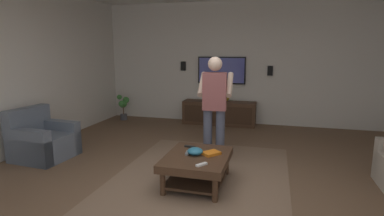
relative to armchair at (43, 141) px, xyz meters
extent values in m
plane|color=brown|center=(-0.45, -2.71, -0.28)|extent=(9.05, 9.05, 0.00)
cube|color=silver|center=(3.37, -2.71, 1.15)|extent=(0.10, 6.63, 2.86)
cube|color=#7A604C|center=(-0.12, -2.68, -0.27)|extent=(3.12, 2.35, 0.01)
cube|color=slate|center=(0.00, -0.04, -0.08)|extent=(0.86, 0.86, 0.40)
cube|color=slate|center=(0.02, 0.28, 0.33)|extent=(0.81, 0.24, 0.42)
cube|color=slate|center=(-0.32, -0.02, 0.00)|extent=(0.22, 0.81, 0.56)
cube|color=slate|center=(0.32, -0.07, 0.00)|extent=(0.22, 0.81, 0.56)
cube|color=#422B1C|center=(-0.32, -2.68, 0.07)|extent=(1.00, 0.80, 0.10)
cylinder|color=#422B1C|center=(0.10, -3.00, -0.13)|extent=(0.07, 0.07, 0.30)
cylinder|color=#422B1C|center=(0.10, -2.36, -0.13)|extent=(0.07, 0.07, 0.30)
cylinder|color=#422B1C|center=(-0.74, -3.00, -0.13)|extent=(0.07, 0.07, 0.30)
cylinder|color=#422B1C|center=(-0.74, -2.36, -0.13)|extent=(0.07, 0.07, 0.30)
cube|color=#382417|center=(-0.32, -2.68, -0.18)|extent=(0.88, 0.68, 0.03)
cube|color=#422B1C|center=(3.04, -2.35, 0.00)|extent=(0.44, 1.70, 0.55)
cube|color=#352216|center=(2.82, -2.35, 0.00)|extent=(0.01, 1.56, 0.39)
cube|color=black|center=(3.28, -2.35, 0.98)|extent=(0.05, 1.14, 0.64)
cube|color=#4A4FA3|center=(3.26, -2.35, 0.98)|extent=(0.01, 1.08, 0.58)
cylinder|color=#4C5166|center=(0.65, -2.80, 0.13)|extent=(0.14, 0.14, 0.82)
cylinder|color=#4C5166|center=(0.63, -2.61, 0.13)|extent=(0.14, 0.14, 0.82)
cube|color=#8C4C4C|center=(0.64, -2.71, 0.83)|extent=(0.25, 0.38, 0.58)
sphere|color=beige|center=(0.64, -2.71, 1.25)|extent=(0.22, 0.22, 0.22)
cylinder|color=beige|center=(0.84, -2.91, 0.92)|extent=(0.48, 0.13, 0.37)
cylinder|color=beige|center=(0.80, -2.47, 0.92)|extent=(0.48, 0.13, 0.37)
cube|color=white|center=(1.02, -2.67, 0.82)|extent=(0.04, 0.05, 0.16)
cylinder|color=#4C4C51|center=(2.87, 0.06, -0.21)|extent=(0.17, 0.17, 0.15)
cylinder|color=brown|center=(2.87, 0.06, -0.01)|extent=(0.02, 0.02, 0.24)
sphere|color=#3D7F38|center=(2.92, 0.09, 0.11)|extent=(0.18, 0.18, 0.18)
sphere|color=#3D7F38|center=(2.80, 0.06, 0.14)|extent=(0.16, 0.16, 0.16)
sphere|color=#3D7F38|center=(2.84, 0.14, 0.30)|extent=(0.12, 0.12, 0.12)
sphere|color=#3D7F38|center=(2.92, 0.06, 0.12)|extent=(0.15, 0.15, 0.15)
sphere|color=#3D7F38|center=(2.95, 0.02, 0.22)|extent=(0.16, 0.16, 0.16)
ellipsoid|color=teal|center=(-0.30, -2.64, 0.17)|extent=(0.20, 0.20, 0.09)
cube|color=white|center=(-0.65, -2.81, 0.13)|extent=(0.15, 0.12, 0.02)
cube|color=black|center=(-0.03, -2.50, 0.13)|extent=(0.07, 0.16, 0.02)
cube|color=slate|center=(-0.29, -2.54, 0.13)|extent=(0.15, 0.06, 0.02)
cube|color=orange|center=(-0.24, -2.84, 0.14)|extent=(0.27, 0.26, 0.04)
sphere|color=gold|center=(3.05, -2.48, 0.38)|extent=(0.22, 0.22, 0.22)
cube|color=black|center=(3.29, -3.48, 0.99)|extent=(0.06, 0.12, 0.22)
cube|color=black|center=(3.29, -1.40, 1.07)|extent=(0.06, 0.12, 0.22)
camera|label=1|loc=(-3.97, -3.60, 1.45)|focal=28.63mm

